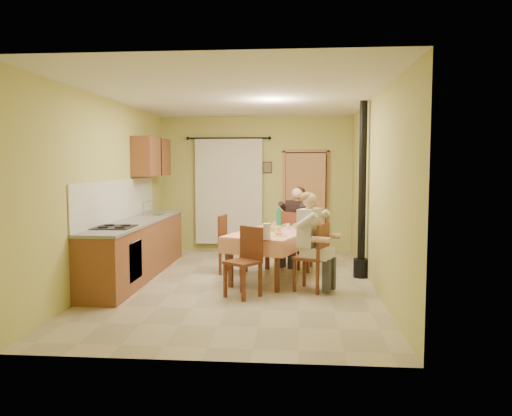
# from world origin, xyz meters

# --- Properties ---
(floor) EXTENTS (4.00, 6.00, 0.01)m
(floor) POSITION_xyz_m (0.00, 0.00, 0.00)
(floor) COLOR tan
(floor) RESTS_ON ground
(room_shell) EXTENTS (4.04, 6.04, 2.82)m
(room_shell) POSITION_xyz_m (0.00, 0.00, 1.82)
(room_shell) COLOR #BFBD62
(room_shell) RESTS_ON ground
(kitchen_run) EXTENTS (0.64, 3.64, 1.56)m
(kitchen_run) POSITION_xyz_m (-1.71, 0.40, 0.48)
(kitchen_run) COLOR brown
(kitchen_run) RESTS_ON ground
(upper_cabinets) EXTENTS (0.35, 1.40, 0.70)m
(upper_cabinets) POSITION_xyz_m (-1.82, 1.70, 1.95)
(upper_cabinets) COLOR brown
(upper_cabinets) RESTS_ON room_shell
(curtain) EXTENTS (1.70, 0.07, 2.22)m
(curtain) POSITION_xyz_m (-0.55, 2.90, 1.26)
(curtain) COLOR black
(curtain) RESTS_ON ground
(doorway) EXTENTS (0.96, 0.20, 2.15)m
(doorway) POSITION_xyz_m (1.05, 2.94, 1.05)
(doorway) COLOR black
(doorway) RESTS_ON ground
(dining_table) EXTENTS (1.50, 1.91, 0.76)m
(dining_table) POSITION_xyz_m (0.48, 0.32, 0.38)
(dining_table) COLOR #ED9B7B
(dining_table) RESTS_ON ground
(tableware) EXTENTS (0.68, 1.63, 0.33)m
(tableware) POSITION_xyz_m (0.48, 0.22, 0.81)
(tableware) COLOR white
(tableware) RESTS_ON dining_table
(chair_far) EXTENTS (0.60, 0.60, 0.99)m
(chair_far) POSITION_xyz_m (0.86, 1.29, 0.29)
(chair_far) COLOR #5C2C19
(chair_far) RESTS_ON ground
(chair_near) EXTENTS (0.56, 0.56, 0.95)m
(chair_near) POSITION_xyz_m (0.15, -0.73, 0.29)
(chair_near) COLOR #5C2C19
(chair_near) RESTS_ON ground
(chair_right) EXTENTS (0.54, 0.54, 0.97)m
(chair_right) POSITION_xyz_m (1.09, -0.33, 0.29)
(chair_right) COLOR #5C2C19
(chair_right) RESTS_ON ground
(chair_left) EXTENTS (0.47, 0.47, 0.97)m
(chair_left) POSITION_xyz_m (-0.19, 0.72, 0.29)
(chair_left) COLOR #5C2C19
(chair_left) RESTS_ON ground
(man_far) EXTENTS (0.65, 0.64, 1.39)m
(man_far) POSITION_xyz_m (0.87, 1.30, 0.88)
(man_far) COLOR black
(man_far) RESTS_ON chair_far
(man_right) EXTENTS (0.60, 0.65, 1.39)m
(man_right) POSITION_xyz_m (1.07, -0.32, 0.88)
(man_right) COLOR beige
(man_right) RESTS_ON chair_right
(stove_flue) EXTENTS (0.24, 0.24, 2.80)m
(stove_flue) POSITION_xyz_m (1.90, 0.60, 1.02)
(stove_flue) COLOR black
(stove_flue) RESTS_ON ground
(picture_back) EXTENTS (0.19, 0.03, 0.23)m
(picture_back) POSITION_xyz_m (0.25, 2.97, 1.75)
(picture_back) COLOR black
(picture_back) RESTS_ON room_shell
(picture_right) EXTENTS (0.03, 0.31, 0.21)m
(picture_right) POSITION_xyz_m (1.97, 1.20, 1.85)
(picture_right) COLOR brown
(picture_right) RESTS_ON room_shell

